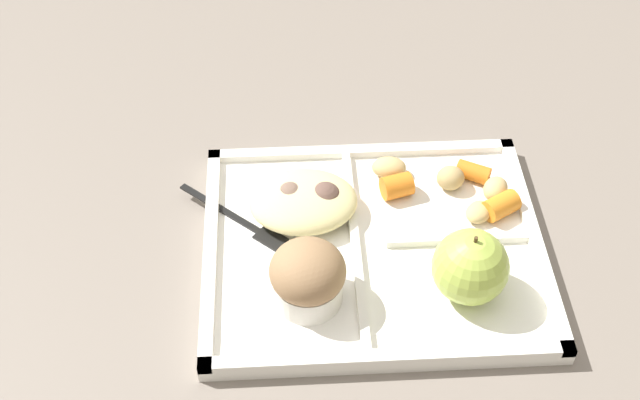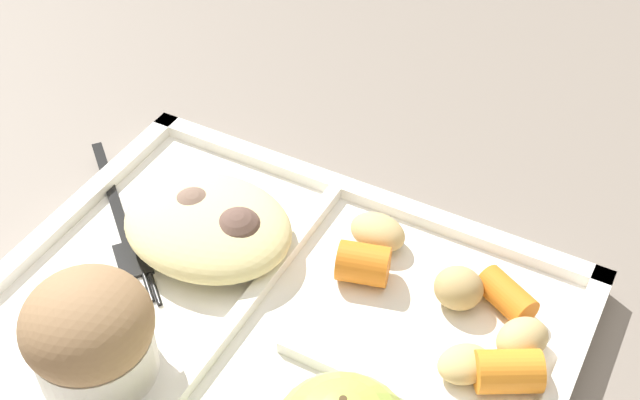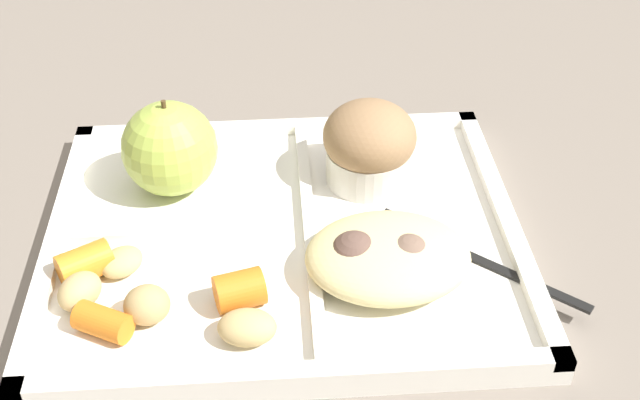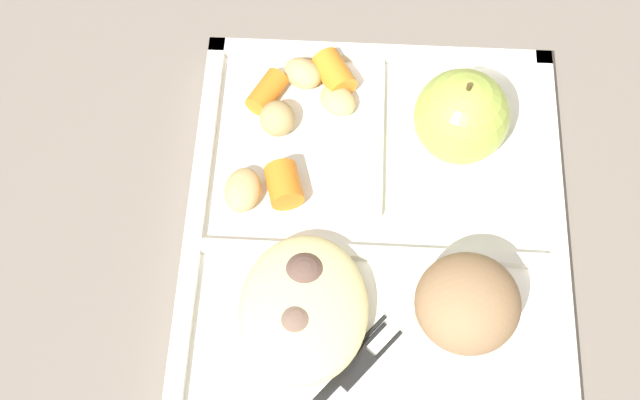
# 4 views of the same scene
# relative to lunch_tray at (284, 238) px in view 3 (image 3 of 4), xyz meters

# --- Properties ---
(ground) EXTENTS (6.00, 6.00, 0.00)m
(ground) POSITION_rel_lunch_tray_xyz_m (0.00, 0.00, -0.01)
(ground) COLOR slate
(lunch_tray) EXTENTS (0.34, 0.28, 0.02)m
(lunch_tray) POSITION_rel_lunch_tray_xyz_m (0.00, 0.00, 0.00)
(lunch_tray) COLOR white
(lunch_tray) RESTS_ON ground
(green_apple) EXTENTS (0.07, 0.07, 0.08)m
(green_apple) POSITION_rel_lunch_tray_xyz_m (-0.08, 0.06, 0.04)
(green_apple) COLOR #A8C14C
(green_apple) RESTS_ON lunch_tray
(bran_muffin) EXTENTS (0.07, 0.07, 0.07)m
(bran_muffin) POSITION_rel_lunch_tray_xyz_m (0.07, 0.06, 0.04)
(bran_muffin) COLOR silver
(bran_muffin) RESTS_ON lunch_tray
(carrot_slice_near_corner) EXTENTS (0.04, 0.03, 0.02)m
(carrot_slice_near_corner) POSITION_rel_lunch_tray_xyz_m (-0.11, -0.09, 0.01)
(carrot_slice_near_corner) COLOR orange
(carrot_slice_near_corner) RESTS_ON lunch_tray
(carrot_slice_diagonal) EXTENTS (0.04, 0.04, 0.02)m
(carrot_slice_diagonal) POSITION_rel_lunch_tray_xyz_m (-0.13, -0.04, 0.02)
(carrot_slice_diagonal) COLOR orange
(carrot_slice_diagonal) RESTS_ON lunch_tray
(carrot_slice_center) EXTENTS (0.04, 0.03, 0.03)m
(carrot_slice_center) POSITION_rel_lunch_tray_xyz_m (-0.03, -0.07, 0.02)
(carrot_slice_center) COLOR orange
(carrot_slice_center) RESTS_ON lunch_tray
(potato_chunk_browned) EXTENTS (0.03, 0.03, 0.03)m
(potato_chunk_browned) POSITION_rel_lunch_tray_xyz_m (-0.09, -0.08, 0.02)
(potato_chunk_browned) COLOR tan
(potato_chunk_browned) RESTS_ON lunch_tray
(potato_chunk_golden) EXTENTS (0.04, 0.04, 0.02)m
(potato_chunk_golden) POSITION_rel_lunch_tray_xyz_m (-0.13, -0.06, 0.02)
(potato_chunk_golden) COLOR tan
(potato_chunk_golden) RESTS_ON lunch_tray
(potato_chunk_wedge) EXTENTS (0.04, 0.03, 0.02)m
(potato_chunk_wedge) POSITION_rel_lunch_tray_xyz_m (-0.03, -0.10, 0.02)
(potato_chunk_wedge) COLOR tan
(potato_chunk_wedge) RESTS_ON lunch_tray
(potato_chunk_corner) EXTENTS (0.04, 0.04, 0.02)m
(potato_chunk_corner) POSITION_rel_lunch_tray_xyz_m (-0.11, -0.03, 0.01)
(potato_chunk_corner) COLOR tan
(potato_chunk_corner) RESTS_ON lunch_tray
(egg_noodle_pile) EXTENTS (0.11, 0.09, 0.03)m
(egg_noodle_pile) POSITION_rel_lunch_tray_xyz_m (0.07, -0.05, 0.02)
(egg_noodle_pile) COLOR beige
(egg_noodle_pile) RESTS_ON lunch_tray
(meatball_back) EXTENTS (0.04, 0.04, 0.04)m
(meatball_back) POSITION_rel_lunch_tray_xyz_m (0.05, -0.05, 0.02)
(meatball_back) COLOR brown
(meatball_back) RESTS_ON lunch_tray
(meatball_side) EXTENTS (0.03, 0.03, 0.03)m
(meatball_side) POSITION_rel_lunch_tray_xyz_m (0.08, -0.05, 0.02)
(meatball_side) COLOR #755B4C
(meatball_side) RESTS_ON lunch_tray
(meatball_center) EXTENTS (0.03, 0.03, 0.03)m
(meatball_center) POSITION_rel_lunch_tray_xyz_m (0.07, -0.04, 0.02)
(meatball_center) COLOR #755B4C
(meatball_center) RESTS_ON lunch_tray
(plastic_fork) EXTENTS (0.13, 0.12, 0.00)m
(plastic_fork) POSITION_rel_lunch_tray_xyz_m (0.12, -0.03, 0.01)
(plastic_fork) COLOR black
(plastic_fork) RESTS_ON lunch_tray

